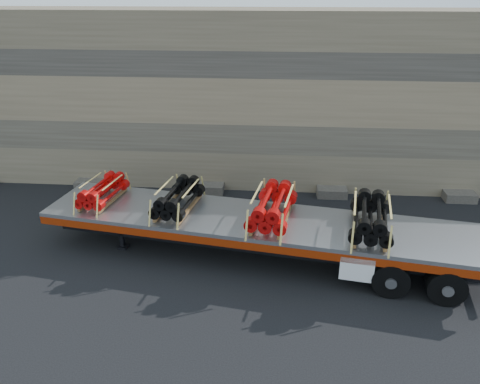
% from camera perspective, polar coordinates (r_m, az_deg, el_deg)
% --- Properties ---
extents(ground, '(120.00, 120.00, 0.00)m').
position_cam_1_polar(ground, '(15.00, 5.18, -7.74)').
color(ground, black).
rests_on(ground, ground).
extents(rock_wall, '(44.00, 3.00, 7.00)m').
position_cam_1_polar(rock_wall, '(19.75, 5.51, 11.16)').
color(rock_wall, '#7A6B54').
rests_on(rock_wall, ground).
extents(trailer, '(13.57, 4.69, 1.33)m').
position_cam_1_polar(trailer, '(14.61, 1.95, -5.54)').
color(trailer, '#A0A2A7').
rests_on(trailer, ground).
extents(bundle_front, '(1.26, 2.06, 0.68)m').
position_cam_1_polar(bundle_front, '(15.89, -16.40, 0.05)').
color(bundle_front, '#C10B0A').
rests_on(bundle_front, trailer).
extents(bundle_midfront, '(1.41, 2.29, 0.76)m').
position_cam_1_polar(bundle_midfront, '(14.78, -7.55, -0.81)').
color(bundle_midfront, black).
rests_on(bundle_midfront, trailer).
extents(bundle_midrear, '(1.56, 2.54, 0.84)m').
position_cam_1_polar(bundle_midrear, '(14.02, 3.96, -1.90)').
color(bundle_midrear, '#C10B0A').
rests_on(bundle_midrear, trailer).
extents(bundle_rear, '(1.53, 2.49, 0.83)m').
position_cam_1_polar(bundle_rear, '(13.89, 15.65, -3.10)').
color(bundle_rear, black).
rests_on(bundle_rear, trailer).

